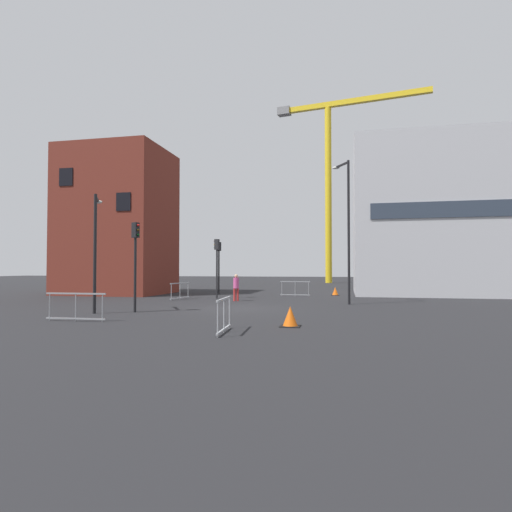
% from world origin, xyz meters
% --- Properties ---
extents(ground, '(160.00, 160.00, 0.00)m').
position_xyz_m(ground, '(0.00, 0.00, 0.00)').
color(ground, black).
extents(brick_building, '(7.67, 6.58, 11.35)m').
position_xyz_m(brick_building, '(-12.22, 9.83, 5.67)').
color(brick_building, maroon).
rests_on(brick_building, ground).
extents(office_block, '(13.02, 9.13, 11.68)m').
position_xyz_m(office_block, '(12.56, 14.38, 5.84)').
color(office_block, '#B7B7BC').
rests_on(office_block, ground).
extents(construction_crane, '(20.60, 4.69, 25.22)m').
position_xyz_m(construction_crane, '(3.63, 38.50, 16.93)').
color(construction_crane, yellow).
rests_on(construction_crane, ground).
extents(streetlamp_tall, '(1.00, 1.34, 8.08)m').
position_xyz_m(streetlamp_tall, '(5.48, 3.74, 4.67)').
color(streetlamp_tall, black).
rests_on(streetlamp_tall, ground).
extents(streetlamp_short, '(1.04, 1.58, 5.34)m').
position_xyz_m(streetlamp_short, '(-5.67, -3.43, 3.28)').
color(streetlamp_short, black).
rests_on(streetlamp_short, ground).
extents(traffic_light_crosswalk, '(0.39, 0.30, 3.95)m').
position_xyz_m(traffic_light_crosswalk, '(-3.01, 6.45, 2.65)').
color(traffic_light_crosswalk, '#232326').
rests_on(traffic_light_crosswalk, ground).
extents(traffic_light_island, '(0.35, 0.39, 4.08)m').
position_xyz_m(traffic_light_island, '(-4.41, 11.52, 2.73)').
color(traffic_light_island, black).
rests_on(traffic_light_island, ground).
extents(traffic_light_far, '(0.39, 0.32, 4.11)m').
position_xyz_m(traffic_light_far, '(-4.02, -2.81, 2.75)').
color(traffic_light_far, black).
rests_on(traffic_light_far, ground).
extents(pedestrian_walking, '(0.34, 0.34, 1.64)m').
position_xyz_m(pedestrian_walking, '(-1.20, 4.62, 0.95)').
color(pedestrian_walking, red).
rests_on(pedestrian_walking, ground).
extents(safety_barrier_rear, '(2.47, 0.12, 1.08)m').
position_xyz_m(safety_barrier_rear, '(-4.65, -6.29, 0.56)').
color(safety_barrier_rear, gray).
rests_on(safety_barrier_rear, ground).
extents(safety_barrier_left_run, '(2.16, 0.16, 1.08)m').
position_xyz_m(safety_barrier_left_run, '(1.80, 9.91, 0.56)').
color(safety_barrier_left_run, gray).
rests_on(safety_barrier_left_run, ground).
extents(safety_barrier_right_run, '(0.34, 2.46, 1.08)m').
position_xyz_m(safety_barrier_right_run, '(-5.08, 5.17, 0.56)').
color(safety_barrier_right_run, '#9EA0A5').
rests_on(safety_barrier_right_run, ground).
extents(safety_barrier_front, '(0.24, 2.07, 1.08)m').
position_xyz_m(safety_barrier_front, '(1.67, -7.87, 0.56)').
color(safety_barrier_front, '#9EA0A5').
rests_on(safety_barrier_front, ground).
extents(traffic_cone_striped, '(0.69, 0.69, 0.70)m').
position_xyz_m(traffic_cone_striped, '(3.53, -6.06, 0.33)').
color(traffic_cone_striped, black).
rests_on(traffic_cone_striped, ground).
extents(traffic_cone_by_barrier, '(0.61, 0.61, 0.62)m').
position_xyz_m(traffic_cone_by_barrier, '(4.61, 11.43, 0.29)').
color(traffic_cone_by_barrier, black).
rests_on(traffic_cone_by_barrier, ground).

